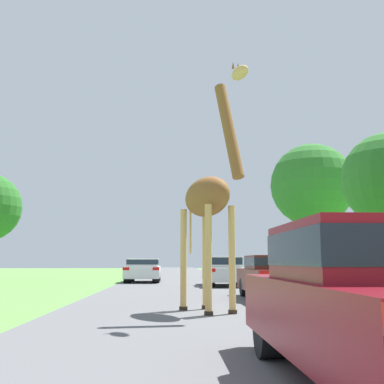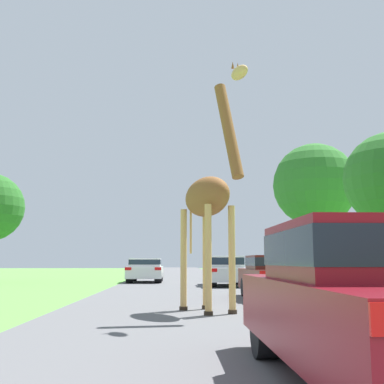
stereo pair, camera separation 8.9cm
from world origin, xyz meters
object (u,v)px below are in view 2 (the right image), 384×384
object	(u,v)px
car_lead_maroon	(374,298)
car_far_ahead	(225,270)
car_queue_right	(145,269)
car_queue_left	(277,276)
tree_centre_back	(315,185)
giraffe_near_road	(209,197)

from	to	relation	value
car_lead_maroon	car_far_ahead	xyz separation A→B (m)	(0.48, 18.69, -0.08)
car_queue_right	car_far_ahead	distance (m)	5.81
car_lead_maroon	car_queue_right	world-z (taller)	car_lead_maroon
car_lead_maroon	car_queue_right	bearing A→B (deg)	98.97
car_lead_maroon	car_far_ahead	world-z (taller)	car_lead_maroon
car_queue_right	car_far_ahead	bearing A→B (deg)	-45.37
car_lead_maroon	car_queue_right	distance (m)	23.11
car_queue_right	car_queue_left	distance (m)	13.36
car_lead_maroon	tree_centre_back	world-z (taller)	tree_centre_back
car_queue_right	car_far_ahead	world-z (taller)	car_far_ahead
car_queue_left	car_far_ahead	bearing A→B (deg)	95.21
giraffe_near_road	car_lead_maroon	distance (m)	6.98
giraffe_near_road	tree_centre_back	distance (m)	22.73
giraffe_near_road	car_lead_maroon	xyz separation A→B (m)	(1.12, -6.63, -1.85)
car_queue_left	giraffe_near_road	bearing A→B (deg)	-122.26
giraffe_near_road	car_queue_right	distance (m)	16.50
car_lead_maroon	tree_centre_back	xyz separation A→B (m)	(7.57, 27.33, 5.47)
giraffe_near_road	car_lead_maroon	world-z (taller)	giraffe_near_road
car_queue_left	car_queue_right	bearing A→B (deg)	111.24
giraffe_near_road	car_far_ahead	xyz separation A→B (m)	(1.60, 12.06, -1.93)
car_far_ahead	tree_centre_back	distance (m)	12.47
car_lead_maroon	tree_centre_back	size ratio (longest dim) A/B	0.50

